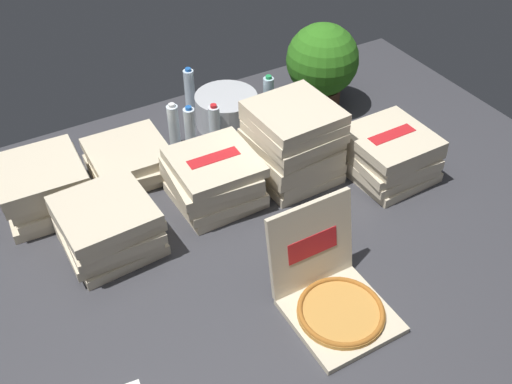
{
  "coord_description": "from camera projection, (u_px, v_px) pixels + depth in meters",
  "views": [
    {
      "loc": [
        -0.98,
        -1.61,
        1.83
      ],
      "look_at": [
        -0.0,
        0.1,
        0.14
      ],
      "focal_mm": 41.99,
      "sensor_mm": 36.0,
      "label": 1
    }
  ],
  "objects": [
    {
      "name": "pizza_stack_right_mid",
      "position": [
        293.0,
        143.0,
        2.78
      ],
      "size": [
        0.4,
        0.4,
        0.38
      ],
      "color": "beige",
      "rests_on": "ground_plane"
    },
    {
      "name": "pizza_stack_center_near",
      "position": [
        45.0,
        186.0,
        2.65
      ],
      "size": [
        0.4,
        0.39,
        0.24
      ],
      "color": "beige",
      "rests_on": "ground_plane"
    },
    {
      "name": "ice_bucket",
      "position": [
        227.0,
        110.0,
        3.19
      ],
      "size": [
        0.33,
        0.33,
        0.18
      ],
      "primitive_type": "cylinder",
      "color": "#B7BABF",
      "rests_on": "ground_plane"
    },
    {
      "name": "pizza_stack_right_near",
      "position": [
        108.0,
        226.0,
        2.46
      ],
      "size": [
        0.39,
        0.39,
        0.24
      ],
      "color": "beige",
      "rests_on": "ground_plane"
    },
    {
      "name": "potted_plant",
      "position": [
        322.0,
        63.0,
        3.21
      ],
      "size": [
        0.39,
        0.39,
        0.48
      ],
      "color": "#513323",
      "rests_on": "ground_plane"
    },
    {
      "name": "ground_plane",
      "position": [
        268.0,
        231.0,
        2.63
      ],
      "size": [
        3.2,
        2.4,
        0.02
      ],
      "primitive_type": "cube",
      "color": "#38383D"
    },
    {
      "name": "water_bottle_3",
      "position": [
        215.0,
        126.0,
        3.01
      ],
      "size": [
        0.06,
        0.06,
        0.25
      ],
      "color": "white",
      "rests_on": "ground_plane"
    },
    {
      "name": "open_pizza_box",
      "position": [
        332.0,
        294.0,
        2.24
      ],
      "size": [
        0.36,
        0.45,
        0.38
      ],
      "color": "beige",
      "rests_on": "ground_plane"
    },
    {
      "name": "pizza_stack_left_near",
      "position": [
        129.0,
        160.0,
        2.88
      ],
      "size": [
        0.41,
        0.41,
        0.14
      ],
      "color": "beige",
      "rests_on": "ground_plane"
    },
    {
      "name": "water_bottle_6",
      "position": [
        268.0,
        97.0,
        3.22
      ],
      "size": [
        0.06,
        0.06,
        0.25
      ],
      "color": "silver",
      "rests_on": "ground_plane"
    },
    {
      "name": "water_bottle_2",
      "position": [
        282.0,
        112.0,
        3.12
      ],
      "size": [
        0.06,
        0.06,
        0.25
      ],
      "color": "silver",
      "rests_on": "ground_plane"
    },
    {
      "name": "water_bottle_1",
      "position": [
        190.0,
        89.0,
        3.29
      ],
      "size": [
        0.06,
        0.06,
        0.25
      ],
      "color": "silver",
      "rests_on": "ground_plane"
    },
    {
      "name": "pizza_stack_left_far",
      "position": [
        389.0,
        155.0,
        2.83
      ],
      "size": [
        0.39,
        0.39,
        0.24
      ],
      "color": "beige",
      "rests_on": "ground_plane"
    },
    {
      "name": "water_bottle_5",
      "position": [
        190.0,
        129.0,
        3.0
      ],
      "size": [
        0.06,
        0.06,
        0.25
      ],
      "color": "white",
      "rests_on": "ground_plane"
    },
    {
      "name": "water_bottle_4",
      "position": [
        274.0,
        122.0,
        3.04
      ],
      "size": [
        0.06,
        0.06,
        0.25
      ],
      "color": "white",
      "rests_on": "ground_plane"
    },
    {
      "name": "pizza_stack_right_far",
      "position": [
        213.0,
        180.0,
        2.69
      ],
      "size": [
        0.41,
        0.39,
        0.24
      ],
      "color": "beige",
      "rests_on": "ground_plane"
    },
    {
      "name": "water_bottle_0",
      "position": [
        174.0,
        126.0,
        3.02
      ],
      "size": [
        0.06,
        0.06,
        0.25
      ],
      "color": "white",
      "rests_on": "ground_plane"
    }
  ]
}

